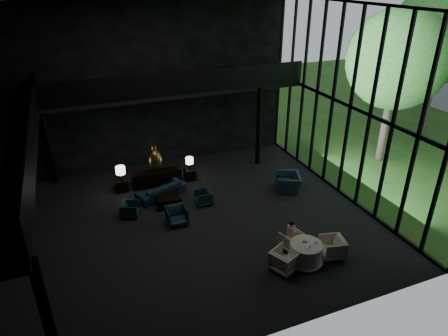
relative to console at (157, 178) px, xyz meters
name	(u,v)px	position (x,y,z in m)	size (l,w,h in m)	color
floor	(193,223)	(0.60, -3.62, -0.36)	(14.00, 12.00, 0.02)	black
ceiling	(185,7)	(0.60, -3.62, 7.64)	(14.00, 12.00, 0.02)	black
wall_back	(152,87)	(0.60, 2.38, 3.64)	(14.00, 0.04, 8.00)	black
wall_front	(268,214)	(0.60, -9.62, 3.64)	(14.00, 0.04, 8.00)	black
curtain_wall	(350,106)	(7.55, -3.62, 3.64)	(0.20, 12.00, 8.00)	black
mezzanine_left	(1,155)	(-5.40, -3.62, 3.64)	(2.00, 12.00, 0.25)	black
mezzanine_back	(178,90)	(1.60, 1.38, 3.64)	(12.00, 2.00, 0.25)	black
railing_left	(32,132)	(-4.40, -3.62, 4.24)	(0.06, 12.00, 1.00)	black
railing_back	(183,83)	(1.60, 0.38, 4.24)	(12.00, 0.06, 1.00)	black
column_sw	(51,333)	(-4.40, -9.32, 1.64)	(0.24, 0.24, 4.00)	black
column_nw	(48,143)	(-4.40, 2.08, 1.64)	(0.24, 0.24, 4.00)	black
column_ne	(259,127)	(5.40, 0.38, 1.64)	(0.24, 0.24, 4.00)	black
tree_near	(397,59)	(11.60, -1.62, 4.87)	(4.80, 4.80, 7.65)	#382D23
tree_far	(444,32)	(16.60, 0.38, 5.63)	(5.60, 5.60, 8.80)	#382D23
console	(157,178)	(0.00, 0.00, 0.00)	(2.27, 0.52, 0.72)	black
bronze_urn	(155,160)	(0.00, 0.10, 0.90)	(0.68, 0.68, 1.26)	#B28942
side_table_left	(122,185)	(-1.60, 0.06, -0.08)	(0.52, 0.52, 0.57)	black
table_lamp_left	(120,171)	(-1.60, -0.09, 0.71)	(0.42, 0.42, 0.71)	black
side_table_right	(190,174)	(1.60, -0.04, -0.09)	(0.48, 0.48, 0.53)	black
table_lamp_right	(189,161)	(1.60, -0.05, 0.61)	(0.37, 0.37, 0.61)	black
sofa	(161,188)	(-0.08, -1.12, 0.08)	(2.27, 0.66, 0.89)	black
lounge_armchair_west	(130,210)	(-1.63, -2.21, -0.05)	(0.60, 0.56, 0.62)	#112D34
lounge_armchair_east	(203,198)	(1.44, -2.42, -0.06)	(0.59, 0.55, 0.61)	#18323B
lounge_armchair_south	(177,215)	(-0.02, -3.44, 0.05)	(0.80, 0.75, 0.82)	#11333B
window_armchair	(289,179)	(5.45, -2.68, 0.19)	(1.26, 0.82, 1.10)	black
coffee_table	(168,200)	(0.04, -1.88, -0.14)	(1.01, 1.01, 0.45)	black
dining_table	(305,254)	(3.42, -7.33, -0.03)	(1.25, 1.25, 0.75)	white
dining_chair_north	(292,240)	(3.38, -6.47, -0.03)	(0.65, 0.61, 0.67)	#C4B194
dining_chair_east	(332,246)	(4.45, -7.40, 0.06)	(0.81, 0.76, 0.84)	beige
dining_chair_west	(284,259)	(2.56, -7.39, 0.07)	(0.85, 0.79, 0.87)	#C1A28E
child	(291,229)	(3.41, -6.35, 0.39)	(0.28, 0.28, 0.61)	pink
plate_a	(308,247)	(3.35, -7.50, 0.40)	(0.22, 0.22, 0.01)	white
plate_b	(308,240)	(3.57, -7.17, 0.40)	(0.20, 0.20, 0.01)	white
saucer	(312,243)	(3.60, -7.36, 0.39)	(0.14, 0.14, 0.01)	white
coffee_cup	(316,242)	(3.75, -7.40, 0.43)	(0.08, 0.08, 0.06)	white
cereal_bowl	(305,241)	(3.43, -7.19, 0.43)	(0.17, 0.17, 0.09)	white
cream_pot	(310,247)	(3.43, -7.53, 0.43)	(0.06, 0.06, 0.07)	#99999E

